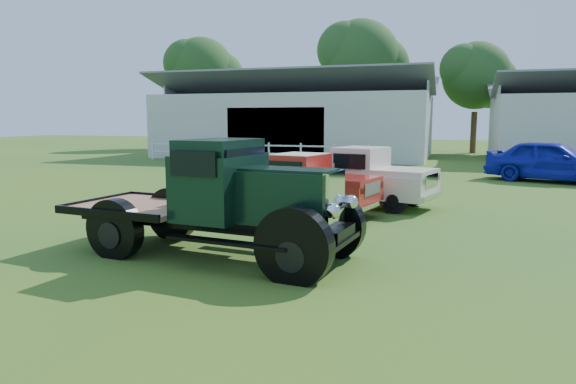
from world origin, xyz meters
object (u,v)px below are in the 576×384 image
(red_pickup, at_px, (296,184))
(misc_car_blue, at_px, (552,161))
(vintage_flatbed, at_px, (216,198))
(white_pickup, at_px, (358,177))

(red_pickup, distance_m, misc_car_blue, 12.93)
(red_pickup, bearing_deg, misc_car_blue, 64.62)
(vintage_flatbed, relative_size, white_pickup, 1.19)
(white_pickup, distance_m, misc_car_blue, 10.54)
(white_pickup, relative_size, misc_car_blue, 0.92)
(misc_car_blue, bearing_deg, red_pickup, 162.30)
(vintage_flatbed, distance_m, red_pickup, 4.67)
(vintage_flatbed, height_order, red_pickup, vintage_flatbed)
(white_pickup, bearing_deg, red_pickup, -108.86)
(misc_car_blue, bearing_deg, vintage_flatbed, 171.63)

